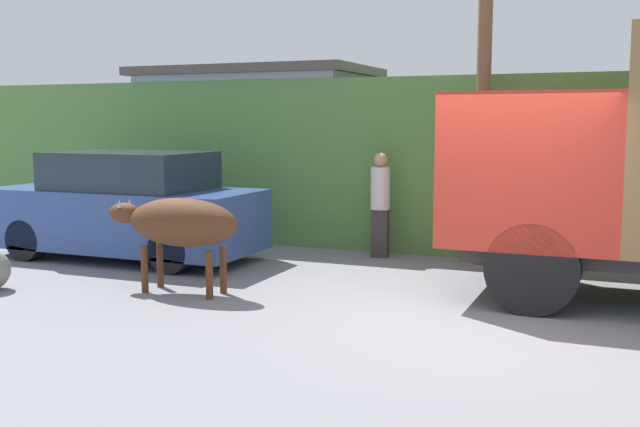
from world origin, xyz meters
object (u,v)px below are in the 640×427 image
at_px(pedestrian_on_hill, 380,200).
at_px(utility_pole, 485,44).
at_px(parked_suv, 126,208).
at_px(brown_cow, 180,223).

xyz_separation_m(pedestrian_on_hill, utility_pole, (1.60, 0.05, 2.41)).
height_order(pedestrian_on_hill, utility_pole, utility_pole).
bearing_deg(parked_suv, brown_cow, -39.87).
xyz_separation_m(parked_suv, utility_pole, (5.32, 1.72, 2.52)).
bearing_deg(utility_pole, brown_cow, -132.77).
relative_size(brown_cow, pedestrian_on_hill, 1.12).
distance_m(brown_cow, utility_pole, 5.29).
xyz_separation_m(brown_cow, pedestrian_on_hill, (1.59, 3.39, 0.04)).
bearing_deg(brown_cow, parked_suv, 146.05).
xyz_separation_m(brown_cow, utility_pole, (3.19, 3.44, 2.44)).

